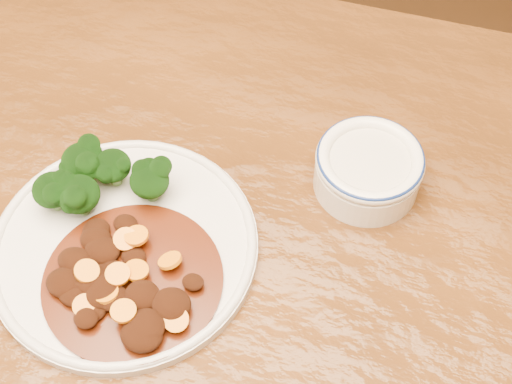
% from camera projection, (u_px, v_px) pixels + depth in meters
% --- Properties ---
extents(dining_table, '(1.54, 0.97, 0.75)m').
position_uv_depth(dining_table, '(144.00, 324.00, 0.73)').
color(dining_table, '#603310').
rests_on(dining_table, ground).
extents(dinner_plate, '(0.25, 0.25, 0.02)m').
position_uv_depth(dinner_plate, '(124.00, 246.00, 0.68)').
color(dinner_plate, silver).
rests_on(dinner_plate, dining_table).
extents(broccoli_florets, '(0.12, 0.08, 0.04)m').
position_uv_depth(broccoli_florets, '(94.00, 179.00, 0.69)').
color(broccoli_florets, '#69964D').
rests_on(broccoli_florets, dinner_plate).
extents(mince_stew, '(0.17, 0.17, 0.03)m').
position_uv_depth(mince_stew, '(119.00, 284.00, 0.64)').
color(mince_stew, '#471C07').
rests_on(mince_stew, dinner_plate).
extents(dip_bowl, '(0.11, 0.11, 0.05)m').
position_uv_depth(dip_bowl, '(368.00, 168.00, 0.71)').
color(dip_bowl, white).
rests_on(dip_bowl, dining_table).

